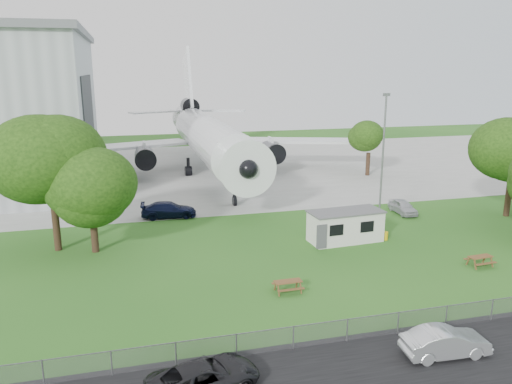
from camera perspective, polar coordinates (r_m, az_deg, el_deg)
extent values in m
plane|color=#3E7A28|center=(36.60, 6.91, -8.80)|extent=(160.00, 160.00, 0.00)
cube|color=black|center=(26.35, 17.88, -19.10)|extent=(120.00, 8.00, 0.02)
cube|color=#B7B7B2|center=(71.85, -4.21, 2.61)|extent=(120.00, 46.00, 0.03)
cube|color=#2D3033|center=(64.86, -18.45, 6.74)|extent=(0.16, 16.00, 12.96)
cylinder|color=white|center=(66.78, -5.35, 6.15)|extent=(5.40, 34.00, 5.40)
cone|color=white|center=(48.37, -1.64, 3.23)|extent=(5.40, 5.50, 5.40)
cone|color=white|center=(87.35, -7.66, 8.44)|extent=(4.86, 9.00, 4.86)
cube|color=white|center=(69.28, -16.06, 4.95)|extent=(21.36, 10.77, 0.36)
cube|color=white|center=(73.04, 4.02, 5.89)|extent=(21.36, 10.77, 0.36)
cube|color=white|center=(87.00, -7.78, 12.18)|extent=(0.46, 9.96, 12.17)
cylinder|color=#515459|center=(65.78, -12.58, 3.91)|extent=(2.50, 4.20, 2.50)
cylinder|color=#515459|center=(68.49, 1.81, 4.62)|extent=(2.50, 4.20, 2.50)
cylinder|color=#515459|center=(86.19, -7.62, 9.71)|extent=(2.60, 4.50, 2.60)
cylinder|color=black|center=(52.55, -2.47, -0.27)|extent=(0.36, 0.36, 2.40)
cylinder|color=black|center=(68.01, -7.75, 2.89)|extent=(0.44, 0.44, 2.40)
cylinder|color=black|center=(68.88, -3.12, 3.14)|extent=(0.44, 0.44, 2.40)
cube|color=silver|center=(42.37, 10.17, -3.92)|extent=(6.16, 2.93, 2.50)
cube|color=#59595B|center=(41.99, 10.24, -2.22)|extent=(6.38, 3.14, 0.12)
cylinder|color=gold|center=(43.64, 14.52, -4.87)|extent=(0.50, 0.50, 0.70)
cube|color=gray|center=(28.90, 14.06, -15.69)|extent=(58.00, 0.04, 1.30)
cylinder|color=slate|center=(43.69, 14.21, 2.85)|extent=(0.16, 0.16, 12.00)
cylinder|color=#382619|center=(42.47, -21.88, -3.55)|extent=(0.56, 0.56, 4.12)
sphere|color=#3B6919|center=(41.32, -22.50, 3.14)|extent=(9.42, 9.42, 9.42)
cylinder|color=#382619|center=(41.24, -17.99, -4.59)|extent=(0.56, 0.56, 2.92)
sphere|color=#3B6919|center=(40.29, -18.37, 0.24)|extent=(7.18, 7.18, 7.18)
cylinder|color=#382619|center=(54.43, 26.88, -0.42)|extent=(0.56, 0.56, 4.00)
cylinder|color=#382619|center=(68.97, 12.66, 3.12)|extent=(0.56, 0.56, 3.09)
sphere|color=#3B6919|center=(68.39, 12.83, 6.23)|extent=(5.24, 5.24, 5.24)
imported|color=#B7BABF|center=(27.79, 20.83, -15.78)|extent=(4.51, 1.79, 1.46)
imported|color=black|center=(23.79, -5.94, -20.36)|extent=(5.54, 3.56, 1.42)
imported|color=#B1B3B8|center=(51.80, 16.43, -1.65)|extent=(1.77, 4.04, 1.35)
imported|color=black|center=(49.07, -9.95, -2.03)|extent=(5.42, 2.57, 1.53)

